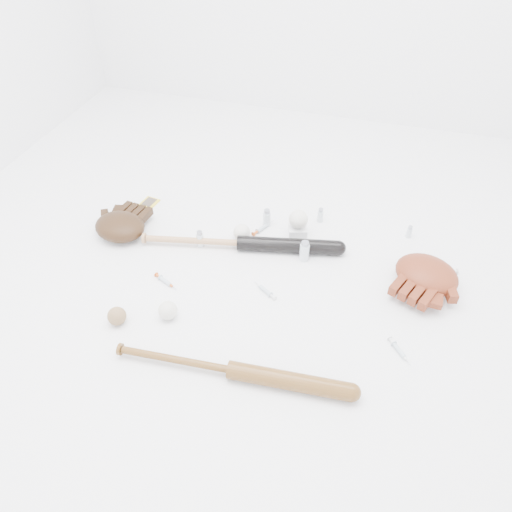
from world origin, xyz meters
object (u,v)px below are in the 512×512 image
(bat_dark, at_px, (240,243))
(bat_wood, at_px, (231,370))
(glove_dark, at_px, (120,226))
(pedestal, at_px, (298,231))

(bat_dark, height_order, bat_wood, bat_dark)
(bat_wood, distance_m, glove_dark, 0.89)
(bat_wood, bearing_deg, pedestal, 82.62)
(glove_dark, bearing_deg, pedestal, 24.29)
(bat_dark, bearing_deg, glove_dark, 174.41)
(bat_wood, xyz_separation_m, pedestal, (0.05, 0.78, -0.01))
(bat_dark, relative_size, glove_dark, 3.29)
(bat_dark, distance_m, glove_dark, 0.53)
(bat_wood, relative_size, pedestal, 10.64)
(glove_dark, height_order, pedestal, glove_dark)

